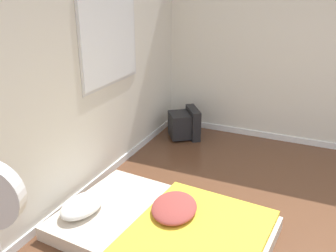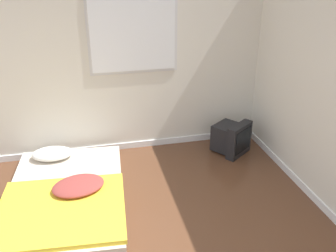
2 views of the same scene
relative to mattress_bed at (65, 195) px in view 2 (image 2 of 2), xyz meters
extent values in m
cube|color=silver|center=(0.27, 1.17, 1.20)|extent=(7.41, 0.06, 2.60)
cube|color=white|center=(0.27, 1.13, -0.06)|extent=(7.41, 0.02, 0.09)
cube|color=silver|center=(1.00, 1.14, 1.55)|extent=(1.17, 0.01, 1.05)
cube|color=white|center=(1.00, 1.13, 1.55)|extent=(1.10, 0.01, 0.98)
cube|color=beige|center=(0.00, 0.02, -0.03)|extent=(1.44, 2.09, 0.14)
ellipsoid|color=white|center=(-0.16, 0.82, 0.11)|extent=(0.55, 0.38, 0.14)
cube|color=yellow|center=(-0.03, -0.36, 0.07)|extent=(1.40, 1.26, 0.05)
ellipsoid|color=#993D38|center=(0.16, -0.04, 0.13)|extent=(0.66, 0.55, 0.11)
cube|color=black|center=(2.22, 0.76, 0.11)|extent=(0.48, 0.46, 0.37)
cube|color=black|center=(2.35, 0.59, 0.13)|extent=(0.44, 0.37, 0.46)
cube|color=black|center=(2.39, 0.54, 0.14)|extent=(0.31, 0.22, 0.33)
camera|label=1|loc=(-2.67, -1.25, 2.23)|focal=40.00mm
camera|label=2|loc=(0.33, -3.66, 2.49)|focal=40.00mm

